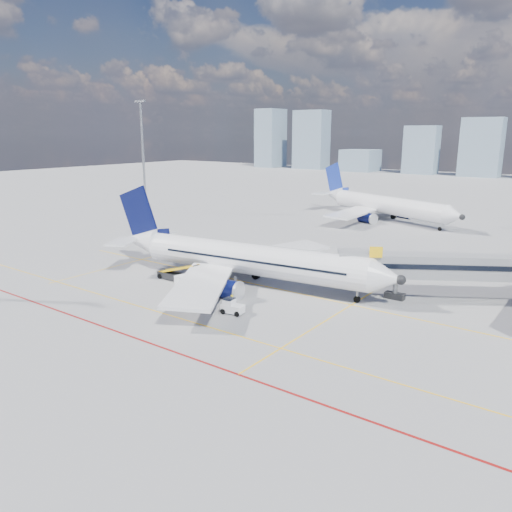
{
  "coord_description": "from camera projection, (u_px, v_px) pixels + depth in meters",
  "views": [
    {
      "loc": [
        36.04,
        -39.72,
        18.27
      ],
      "look_at": [
        1.98,
        6.74,
        4.0
      ],
      "focal_mm": 35.0,
      "sensor_mm": 36.0,
      "label": 1
    }
  ],
  "objects": [
    {
      "name": "second_aircraft",
      "position": [
        383.0,
        205.0,
        107.22
      ],
      "size": [
        37.99,
        32.14,
        11.61
      ],
      "rotation": [
        0.0,
        0.0,
        -0.39
      ],
      "color": "white",
      "rests_on": "ground"
    },
    {
      "name": "baggage_tug",
      "position": [
        232.0,
        307.0,
        51.66
      ],
      "size": [
        2.46,
        1.7,
        1.59
      ],
      "rotation": [
        0.0,
        0.0,
        0.15
      ],
      "color": "white",
      "rests_on": "ground"
    },
    {
      "name": "cargo_dolly",
      "position": [
        189.0,
        286.0,
        57.28
      ],
      "size": [
        4.17,
        2.36,
        2.16
      ],
      "rotation": [
        0.0,
        0.0,
        -0.16
      ],
      "color": "black",
      "rests_on": "ground"
    },
    {
      "name": "ramp_worker",
      "position": [
        232.0,
        302.0,
        52.86
      ],
      "size": [
        0.61,
        0.7,
        1.62
      ],
      "primitive_type": "imported",
      "rotation": [
        0.0,
        0.0,
        1.12
      ],
      "color": "yellow",
      "rests_on": "ground"
    },
    {
      "name": "floodlight_mast_nw",
      "position": [
        143.0,
        153.0,
        115.78
      ],
      "size": [
        3.2,
        0.61,
        25.45
      ],
      "color": "gray",
      "rests_on": "ground"
    },
    {
      "name": "main_aircraft",
      "position": [
        241.0,
        258.0,
        61.47
      ],
      "size": [
        39.4,
        34.25,
        11.54
      ],
      "rotation": [
        0.0,
        0.0,
        0.12
      ],
      "color": "white",
      "rests_on": "ground"
    },
    {
      "name": "ground",
      "position": [
        207.0,
        300.0,
        56.17
      ],
      "size": [
        420.0,
        420.0,
        0.0
      ],
      "primitive_type": "plane",
      "color": "gray",
      "rests_on": "ground"
    },
    {
      "name": "jet_bridge",
      "position": [
        468.0,
        268.0,
        55.01
      ],
      "size": [
        23.55,
        15.78,
        6.3
      ],
      "color": "gray",
      "rests_on": "ground"
    },
    {
      "name": "apron_markings",
      "position": [
        178.0,
        308.0,
        53.44
      ],
      "size": [
        90.0,
        35.12,
        0.01
      ],
      "color": "yellow",
      "rests_on": "ground"
    },
    {
      "name": "belt_loader",
      "position": [
        175.0,
        275.0,
        63.49
      ],
      "size": [
        6.54,
        1.91,
        2.65
      ],
      "rotation": [
        0.0,
        0.0,
        -0.03
      ],
      "color": "black",
      "rests_on": "ground"
    }
  ]
}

